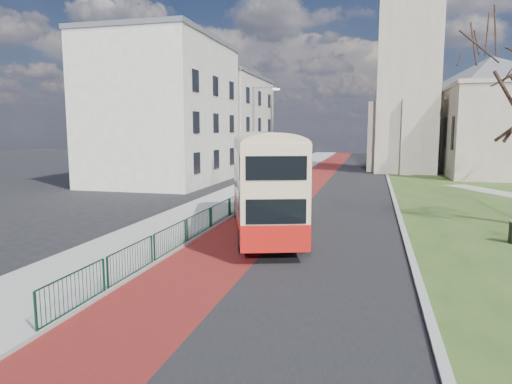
% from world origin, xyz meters
% --- Properties ---
extents(ground, '(160.00, 160.00, 0.00)m').
position_xyz_m(ground, '(0.00, 0.00, 0.00)').
color(ground, black).
rests_on(ground, ground).
extents(road_carriageway, '(9.00, 120.00, 0.01)m').
position_xyz_m(road_carriageway, '(1.50, 20.00, 0.01)').
color(road_carriageway, black).
rests_on(road_carriageway, ground).
extents(bus_lane, '(3.40, 120.00, 0.01)m').
position_xyz_m(bus_lane, '(-1.20, 20.00, 0.01)').
color(bus_lane, '#591414').
rests_on(bus_lane, ground).
extents(pavement_west, '(4.00, 120.00, 0.12)m').
position_xyz_m(pavement_west, '(-5.00, 20.00, 0.06)').
color(pavement_west, gray).
rests_on(pavement_west, ground).
extents(kerb_west, '(0.25, 120.00, 0.13)m').
position_xyz_m(kerb_west, '(-3.00, 20.00, 0.07)').
color(kerb_west, '#999993').
rests_on(kerb_west, ground).
extents(kerb_east, '(0.25, 80.00, 0.13)m').
position_xyz_m(kerb_east, '(6.10, 22.00, 0.07)').
color(kerb_east, '#999993').
rests_on(kerb_east, ground).
extents(pedestrian_railing, '(0.07, 24.00, 1.12)m').
position_xyz_m(pedestrian_railing, '(-2.95, 4.00, 0.55)').
color(pedestrian_railing, '#0B3420').
rests_on(pedestrian_railing, ground).
extents(gothic_church, '(16.38, 18.00, 40.00)m').
position_xyz_m(gothic_church, '(12.56, 38.00, 13.13)').
color(gothic_church, gray).
rests_on(gothic_church, ground).
extents(street_block_near, '(10.30, 14.30, 13.00)m').
position_xyz_m(street_block_near, '(-14.00, 22.00, 6.51)').
color(street_block_near, beige).
rests_on(street_block_near, ground).
extents(street_block_far, '(10.30, 16.30, 11.50)m').
position_xyz_m(street_block_far, '(-14.00, 38.00, 5.76)').
color(street_block_far, beige).
rests_on(street_block_far, ground).
extents(streetlamp, '(2.13, 0.18, 8.00)m').
position_xyz_m(streetlamp, '(-4.35, 18.00, 4.59)').
color(streetlamp, gray).
rests_on(streetlamp, pavement_west).
extents(bus, '(5.76, 11.08, 4.53)m').
position_xyz_m(bus, '(-0.34, 3.94, 2.59)').
color(bus, '#AE1510').
rests_on(bus, ground).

